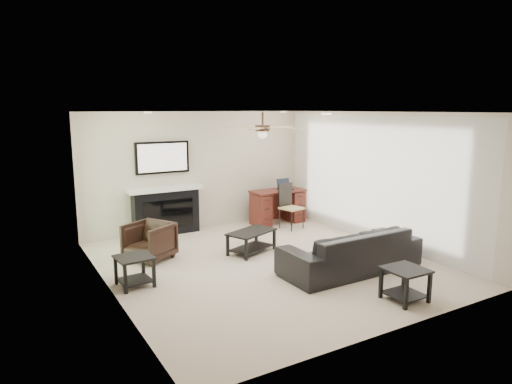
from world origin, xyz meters
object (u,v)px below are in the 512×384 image
(fireplace_unit, at_px, (165,189))
(desk, at_px, (278,207))
(coffee_table, at_px, (252,242))
(armchair, at_px, (149,241))
(sofa, at_px, (350,250))

(fireplace_unit, xyz_separation_m, desk, (2.48, -0.37, -0.57))
(desk, bearing_deg, fireplace_unit, 171.44)
(coffee_table, bearing_deg, fireplace_unit, 93.01)
(armchair, distance_m, fireplace_unit, 1.73)
(sofa, height_order, fireplace_unit, fireplace_unit)
(coffee_table, xyz_separation_m, fireplace_unit, (-0.90, 1.95, 0.75))
(sofa, distance_m, armchair, 3.37)
(coffee_table, distance_m, desk, 2.24)
(fireplace_unit, bearing_deg, coffee_table, -65.17)
(sofa, relative_size, desk, 1.90)
(coffee_table, relative_size, fireplace_unit, 0.47)
(sofa, bearing_deg, coffee_table, -61.09)
(armchair, relative_size, desk, 0.58)
(sofa, bearing_deg, armchair, -40.03)
(coffee_table, height_order, desk, desk)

